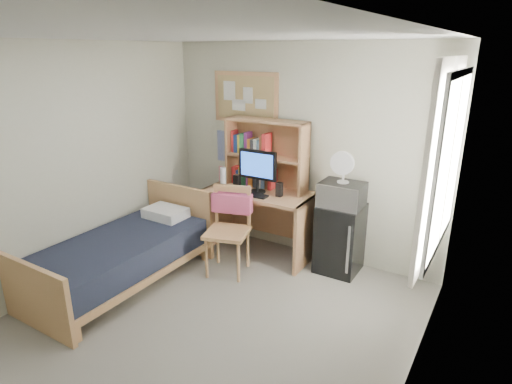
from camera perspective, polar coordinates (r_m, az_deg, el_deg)
The scene contains 25 objects.
floor at distance 4.21m, azimuth -7.97°, elevation -18.27°, with size 3.60×4.20×0.02m, color gray.
ceiling at distance 3.39m, azimuth -10.03°, elevation 19.93°, with size 3.60×4.20×0.02m, color silver.
wall_back at distance 5.30m, azimuth 5.90°, elevation 5.28°, with size 3.60×0.04×2.60m, color beige.
wall_left at distance 4.91m, azimuth -25.20°, elevation 2.56°, with size 0.04×4.20×2.60m, color beige.
wall_right at distance 2.86m, azimuth 20.24°, elevation -7.55°, with size 0.04×4.20×2.60m, color beige.
window_unit at distance 3.89m, azimuth 23.74°, elevation 3.55°, with size 0.10×1.40×1.70m, color white.
curtain_left at distance 3.51m, azimuth 22.26°, elevation 2.25°, with size 0.04×0.55×1.70m, color silver.
curtain_right at distance 4.28m, azimuth 24.16°, elevation 4.73°, with size 0.04×0.55×1.70m, color silver.
bulletin_board at distance 5.56m, azimuth -1.38°, elevation 12.47°, with size 0.94×0.03×0.64m, color tan.
poster_wave at distance 5.85m, azimuth -3.95°, elevation 6.08°, with size 0.30×0.01×0.42m, color #26379A.
poster_japan at distance 5.96m, azimuth -3.85°, elevation 1.66°, with size 0.28×0.01×0.36m, color red.
desk at distance 5.43m, azimuth 0.52°, elevation -4.06°, with size 1.34×0.67×0.84m, color tan.
desk_chair at distance 4.93m, azimuth -3.87°, elevation -5.32°, with size 0.51×0.51×1.03m, color tan.
mini_fridge at distance 5.11m, azimuth 11.10°, elevation -6.06°, with size 0.48×0.48×0.82m, color black.
bed at distance 5.03m, azimuth -17.57°, elevation -8.80°, with size 0.98×1.96×0.54m, color black.
hutch at distance 5.29m, azimuth 1.37°, elevation 5.03°, with size 1.06×0.27×0.86m, color tan.
monitor at distance 5.16m, azimuth 0.21°, elevation 2.78°, with size 0.50×0.04×0.53m, color black.
keyboard at distance 5.12m, azimuth -0.59°, elevation -0.36°, with size 0.40×0.13×0.02m, color black.
speaker_left at distance 5.36m, azimuth -2.56°, elevation 1.39°, with size 0.07×0.07×0.18m, color black.
speaker_right at distance 5.07m, azimuth 3.12°, elevation 0.32°, with size 0.07×0.07×0.17m, color black.
water_bottle at distance 5.41m, azimuth -4.40°, elevation 1.96°, with size 0.07×0.07×0.26m, color white.
hoodie at distance 5.00m, azimuth -3.20°, elevation -1.47°, with size 0.47×0.14×0.22m, color #D65179.
microwave at distance 4.89m, azimuth 11.41°, elevation -0.31°, with size 0.48×0.36×0.28m, color #BABABF.
desk_fan at distance 4.81m, azimuth 11.63°, elevation 3.09°, with size 0.26×0.26×0.33m, color white.
pillow at distance 5.36m, azimuth -11.95°, elevation -2.73°, with size 0.49×0.35×0.12m, color white.
Camera 1 is at (2.22, -2.56, 2.50)m, focal length 30.00 mm.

